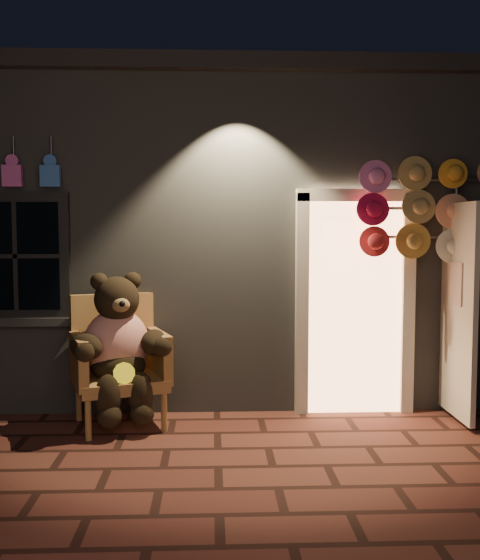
{
  "coord_description": "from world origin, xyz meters",
  "views": [
    {
      "loc": [
        -0.04,
        -4.85,
        1.82
      ],
      "look_at": [
        0.21,
        1.0,
        1.35
      ],
      "focal_mm": 42.0,
      "sensor_mm": 36.0,
      "label": 1
    }
  ],
  "objects": [
    {
      "name": "ground",
      "position": [
        0.0,
        0.0,
        0.0
      ],
      "size": [
        60.0,
        60.0,
        0.0
      ],
      "primitive_type": "plane",
      "color": "#5A2D22",
      "rests_on": "ground"
    },
    {
      "name": "hat_rack",
      "position": [
        2.05,
        1.28,
        1.98
      ],
      "size": [
        1.4,
        0.22,
        2.48
      ],
      "color": "#59595E",
      "rests_on": "ground"
    },
    {
      "name": "wicker_armchair",
      "position": [
        -0.92,
        1.17,
        0.59
      ],
      "size": [
        0.99,
        0.95,
        1.19
      ],
      "rotation": [
        0.0,
        0.0,
        0.33
      ],
      "color": "#B57F46",
      "rests_on": "ground"
    },
    {
      "name": "teddy_bear",
      "position": [
        -0.89,
        1.02,
        0.75
      ],
      "size": [
        0.91,
        0.85,
        1.32
      ],
      "rotation": [
        0.0,
        0.0,
        0.33
      ],
      "color": "red",
      "rests_on": "ground"
    },
    {
      "name": "shop_building",
      "position": [
        0.0,
        3.99,
        1.74
      ],
      "size": [
        7.3,
        5.95,
        3.51
      ],
      "color": "slate",
      "rests_on": "ground"
    }
  ]
}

